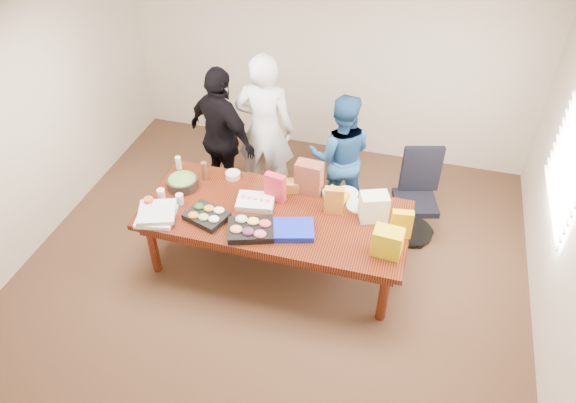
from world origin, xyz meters
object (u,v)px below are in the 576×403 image
(office_chair, at_px, (416,200))
(person_right, at_px, (340,156))
(sheet_cake, at_px, (255,202))
(person_center, at_px, (265,130))
(conference_table, at_px, (276,239))
(salad_bowl, at_px, (182,183))

(office_chair, height_order, person_right, person_right)
(sheet_cake, bearing_deg, office_chair, 17.50)
(office_chair, height_order, person_center, person_center)
(conference_table, bearing_deg, person_right, 68.12)
(conference_table, xyz_separation_m, office_chair, (1.41, 0.90, 0.16))
(conference_table, height_order, salad_bowl, salad_bowl)
(person_right, distance_m, salad_bowl, 1.86)
(person_right, bearing_deg, conference_table, 57.97)
(person_right, bearing_deg, office_chair, 155.07)
(person_center, relative_size, sheet_cake, 5.01)
(office_chair, bearing_deg, conference_table, -163.16)
(sheet_cake, xyz_separation_m, salad_bowl, (-0.87, 0.07, 0.02))
(sheet_cake, height_order, salad_bowl, salad_bowl)
(office_chair, bearing_deg, sheet_cake, -169.33)
(office_chair, relative_size, person_center, 0.55)
(person_center, xyz_separation_m, salad_bowl, (-0.64, -1.02, -0.17))
(person_center, xyz_separation_m, person_right, (0.94, -0.03, -0.18))
(conference_table, xyz_separation_m, person_center, (-0.48, 1.18, 0.60))
(person_right, height_order, salad_bowl, person_right)
(conference_table, distance_m, office_chair, 1.68)
(person_center, bearing_deg, salad_bowl, 53.33)
(office_chair, bearing_deg, person_center, 155.84)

